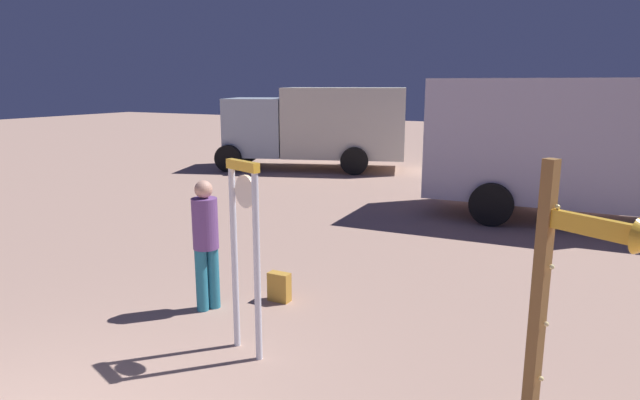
{
  "coord_description": "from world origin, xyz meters",
  "views": [
    {
      "loc": [
        3.88,
        -1.73,
        2.9
      ],
      "look_at": [
        0.26,
        5.3,
        1.2
      ],
      "focal_mm": 30.49,
      "sensor_mm": 36.0,
      "label": 1
    }
  ],
  "objects_px": {
    "arrow_sign": "(578,278)",
    "box_truck_near": "(568,145)",
    "person_near_clock": "(206,239)",
    "standing_clock": "(245,239)",
    "box_truck_far": "(319,124)",
    "backpack": "(280,287)"
  },
  "relations": [
    {
      "from": "arrow_sign",
      "to": "box_truck_near",
      "type": "bearing_deg",
      "value": 93.6
    },
    {
      "from": "arrow_sign",
      "to": "person_near_clock",
      "type": "relative_size",
      "value": 1.37
    },
    {
      "from": "standing_clock",
      "to": "box_truck_near",
      "type": "height_order",
      "value": "box_truck_near"
    },
    {
      "from": "person_near_clock",
      "to": "box_truck_near",
      "type": "height_order",
      "value": "box_truck_near"
    },
    {
      "from": "arrow_sign",
      "to": "box_truck_near",
      "type": "xyz_separation_m",
      "value": [
        -0.53,
        8.42,
        0.12
      ]
    },
    {
      "from": "arrow_sign",
      "to": "box_truck_far",
      "type": "distance_m",
      "value": 15.1
    },
    {
      "from": "person_near_clock",
      "to": "backpack",
      "type": "height_order",
      "value": "person_near_clock"
    },
    {
      "from": "person_near_clock",
      "to": "box_truck_far",
      "type": "bearing_deg",
      "value": 110.39
    },
    {
      "from": "backpack",
      "to": "box_truck_near",
      "type": "distance_m",
      "value": 7.53
    },
    {
      "from": "backpack",
      "to": "box_truck_far",
      "type": "bearing_deg",
      "value": 114.65
    },
    {
      "from": "backpack",
      "to": "box_truck_far",
      "type": "relative_size",
      "value": 0.06
    },
    {
      "from": "standing_clock",
      "to": "person_near_clock",
      "type": "relative_size",
      "value": 1.24
    },
    {
      "from": "standing_clock",
      "to": "backpack",
      "type": "relative_size",
      "value": 5.33
    },
    {
      "from": "arrow_sign",
      "to": "person_near_clock",
      "type": "xyz_separation_m",
      "value": [
        -4.32,
        1.06,
        -0.55
      ]
    },
    {
      "from": "standing_clock",
      "to": "arrow_sign",
      "type": "distance_m",
      "value": 3.21
    },
    {
      "from": "person_near_clock",
      "to": "box_truck_near",
      "type": "relative_size",
      "value": 0.27
    },
    {
      "from": "box_truck_near",
      "to": "box_truck_far",
      "type": "xyz_separation_m",
      "value": [
        -8.02,
        4.02,
        -0.09
      ]
    },
    {
      "from": "standing_clock",
      "to": "person_near_clock",
      "type": "height_order",
      "value": "standing_clock"
    },
    {
      "from": "arrow_sign",
      "to": "box_truck_far",
      "type": "height_order",
      "value": "box_truck_far"
    },
    {
      "from": "standing_clock",
      "to": "box_truck_near",
      "type": "relative_size",
      "value": 0.33
    },
    {
      "from": "box_truck_far",
      "to": "box_truck_near",
      "type": "bearing_deg",
      "value": -26.61
    },
    {
      "from": "arrow_sign",
      "to": "box_truck_far",
      "type": "bearing_deg",
      "value": 124.51
    }
  ]
}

